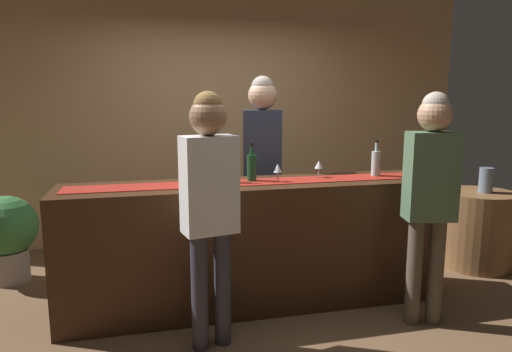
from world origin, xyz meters
name	(u,v)px	position (x,y,z in m)	size (l,w,h in m)	color
ground_plane	(252,303)	(0.00, 0.00, 0.00)	(10.00, 10.00, 0.00)	brown
back_wall	(214,114)	(0.00, 1.90, 1.45)	(6.00, 0.12, 2.90)	tan
bar_counter	(252,244)	(0.00, 0.00, 0.50)	(2.92, 0.60, 0.99)	#3D2314
counter_runner_cloth	(252,182)	(0.00, 0.00, 0.99)	(2.77, 0.28, 0.01)	maroon
wine_bottle_green	(252,167)	(0.01, 0.05, 1.11)	(0.07, 0.07, 0.30)	#194723
wine_bottle_clear	(376,163)	(1.07, 0.03, 1.11)	(0.07, 0.07, 0.30)	#B2C6C1
wine_bottle_amber	(223,168)	(-0.21, 0.04, 1.11)	(0.07, 0.07, 0.30)	brown
wine_glass_near_customer	(319,165)	(0.58, 0.07, 1.10)	(0.07, 0.07, 0.14)	silver
wine_glass_mid_counter	(278,169)	(0.20, -0.03, 1.10)	(0.07, 0.07, 0.14)	silver
bartender	(262,152)	(0.23, 0.58, 1.15)	(0.38, 0.27, 1.83)	#26262B
customer_sipping	(431,185)	(1.15, -0.61, 1.04)	(0.37, 0.27, 1.68)	brown
customer_browsing	(209,194)	(-0.40, -0.56, 1.04)	(0.37, 0.27, 1.68)	#33333D
round_side_table	(477,229)	(2.34, 0.31, 0.37)	(0.68, 0.68, 0.74)	brown
vase_on_side_table	(486,180)	(2.36, 0.28, 0.86)	(0.13, 0.13, 0.24)	slate
potted_plant_tall	(7,233)	(-2.02, 0.95, 0.45)	(0.54, 0.54, 0.78)	#9E9389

